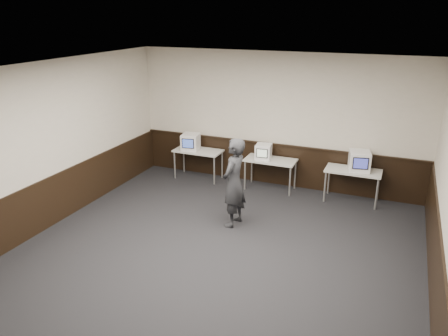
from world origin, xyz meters
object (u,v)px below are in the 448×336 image
object	(u,v)px
desk_left	(198,153)
desk_right	(353,173)
person	(234,183)
desk_center	(271,162)
emac_right	(359,161)
emac_center	(263,152)
emac_left	(191,142)

from	to	relation	value
desk_left	desk_right	size ratio (longest dim) A/B	1.00
desk_right	person	bearing A→B (deg)	-134.45
desk_center	emac_right	size ratio (longest dim) A/B	2.20
emac_center	emac_right	bearing A→B (deg)	-5.75
desk_center	person	world-z (taller)	person
desk_left	emac_center	distance (m)	1.75
desk_right	person	world-z (taller)	person
desk_right	emac_center	distance (m)	2.09
desk_right	emac_right	xyz separation A→B (m)	(0.10, 0.01, 0.29)
desk_right	emac_center	xyz separation A→B (m)	(-2.07, -0.04, 0.25)
desk_left	desk_right	distance (m)	3.80
desk_center	emac_right	world-z (taller)	emac_right
desk_center	emac_center	world-z (taller)	emac_center
emac_left	person	xyz separation A→B (m)	(1.96, -2.01, -0.06)
desk_left	desk_center	size ratio (longest dim) A/B	1.00
emac_right	emac_left	bearing A→B (deg)	169.02
emac_center	emac_right	xyz separation A→B (m)	(2.18, 0.04, 0.04)
emac_left	emac_center	size ratio (longest dim) A/B	1.18
desk_left	desk_right	bearing A→B (deg)	0.00
desk_center	emac_center	bearing A→B (deg)	-168.26
desk_left	desk_right	xyz separation A→B (m)	(3.80, 0.00, 0.00)
emac_center	emac_right	size ratio (longest dim) A/B	0.77
desk_center	desk_right	xyz separation A→B (m)	(1.90, 0.00, 0.00)
desk_right	emac_left	distance (m)	3.99
emac_right	person	xyz separation A→B (m)	(-2.13, -2.07, -0.07)
desk_left	desk_center	bearing A→B (deg)	0.00
desk_left	person	size ratio (longest dim) A/B	0.67
person	desk_center	bearing A→B (deg)	-177.99
desk_center	emac_right	distance (m)	2.03
emac_right	desk_center	bearing A→B (deg)	168.41
emac_left	emac_center	xyz separation A→B (m)	(1.91, 0.02, -0.03)
desk_center	person	size ratio (longest dim) A/B	0.67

